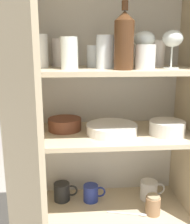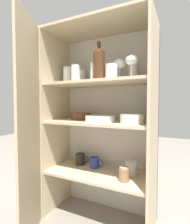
# 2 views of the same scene
# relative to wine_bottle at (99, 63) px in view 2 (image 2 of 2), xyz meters

# --- Properties ---
(cupboard_back_panel) EXTENTS (0.82, 0.02, 1.47)m
(cupboard_back_panel) POSITION_rel_wine_bottle_xyz_m (-0.05, 0.30, -0.45)
(cupboard_back_panel) COLOR silver
(cupboard_back_panel) RESTS_ON ground_plane
(cupboard_side_left) EXTENTS (0.02, 0.41, 1.47)m
(cupboard_side_left) POSITION_rel_wine_bottle_xyz_m (-0.45, 0.11, -0.45)
(cupboard_side_left) COLOR #CCB793
(cupboard_side_left) RESTS_ON ground_plane
(cupboard_side_right) EXTENTS (0.02, 0.41, 1.47)m
(cupboard_side_right) POSITION_rel_wine_bottle_xyz_m (0.35, 0.11, -0.45)
(cupboard_side_right) COLOR #CCB793
(cupboard_side_right) RESTS_ON ground_plane
(cupboard_top_panel) EXTENTS (0.82, 0.41, 0.02)m
(cupboard_top_panel) POSITION_rel_wine_bottle_xyz_m (-0.05, 0.11, 0.30)
(cupboard_top_panel) COLOR #CCB793
(cupboard_top_panel) RESTS_ON cupboard_side_left
(shelf_board_lower) EXTENTS (0.79, 0.37, 0.02)m
(shelf_board_lower) POSITION_rel_wine_bottle_xyz_m (-0.05, 0.11, -0.82)
(shelf_board_lower) COLOR beige
(shelf_board_middle) EXTENTS (0.79, 0.37, 0.02)m
(shelf_board_middle) POSITION_rel_wine_bottle_xyz_m (-0.05, 0.11, -0.42)
(shelf_board_middle) COLOR beige
(shelf_board_upper) EXTENTS (0.79, 0.37, 0.02)m
(shelf_board_upper) POSITION_rel_wine_bottle_xyz_m (-0.05, 0.11, -0.12)
(shelf_board_upper) COLOR beige
(cupboard_door) EXTENTS (0.20, 0.37, 1.47)m
(cupboard_door) POSITION_rel_wine_bottle_xyz_m (-0.37, -0.27, -0.45)
(cupboard_door) COLOR tan
(cupboard_door) RESTS_ON ground_plane
(tumbler_glass_0) EXTENTS (0.08, 0.08, 0.10)m
(tumbler_glass_0) POSITION_rel_wine_bottle_xyz_m (0.09, 0.01, -0.06)
(tumbler_glass_0) COLOR white
(tumbler_glass_0) RESTS_ON shelf_board_upper
(tumbler_glass_1) EXTENTS (0.07, 0.07, 0.13)m
(tumbler_glass_1) POSITION_rel_wine_bottle_xyz_m (-0.21, 0.04, -0.05)
(tumbler_glass_1) COLOR white
(tumbler_glass_1) RESTS_ON shelf_board_upper
(tumbler_glass_2) EXTENTS (0.08, 0.08, 0.12)m
(tumbler_glass_2) POSITION_rel_wine_bottle_xyz_m (0.19, 0.18, -0.05)
(tumbler_glass_2) COLOR silver
(tumbler_glass_2) RESTS_ON shelf_board_upper
(tumbler_glass_3) EXTENTS (0.08, 0.08, 0.14)m
(tumbler_glass_3) POSITION_rel_wine_bottle_xyz_m (-0.06, 0.07, -0.05)
(tumbler_glass_3) COLOR white
(tumbler_glass_3) RESTS_ON shelf_board_upper
(tumbler_glass_4) EXTENTS (0.08, 0.08, 0.14)m
(tumbler_glass_4) POSITION_rel_wine_bottle_xyz_m (-0.35, 0.13, -0.04)
(tumbler_glass_4) COLOR white
(tumbler_glass_4) RESTS_ON shelf_board_upper
(tumbler_glass_5) EXTENTS (0.08, 0.08, 0.10)m
(tumbler_glass_5) POSITION_rel_wine_bottle_xyz_m (-0.10, 0.16, -0.07)
(tumbler_glass_5) COLOR white
(tumbler_glass_5) RESTS_ON shelf_board_upper
(tumbler_glass_6) EXTENTS (0.07, 0.07, 0.13)m
(tumbler_glass_6) POSITION_rel_wine_bottle_xyz_m (-0.26, 0.22, -0.05)
(tumbler_glass_6) COLOR silver
(tumbler_glass_6) RESTS_ON shelf_board_upper
(wine_glass_0) EXTENTS (0.09, 0.09, 0.16)m
(wine_glass_0) POSITION_rel_wine_bottle_xyz_m (0.11, 0.11, 0.00)
(wine_glass_0) COLOR white
(wine_glass_0) RESTS_ON shelf_board_upper
(wine_glass_1) EXTENTS (0.09, 0.09, 0.16)m
(wine_glass_1) POSITION_rel_wine_bottle_xyz_m (0.21, 0.05, 0.00)
(wine_glass_1) COLOR white
(wine_glass_1) RESTS_ON shelf_board_upper
(wine_bottle) EXTENTS (0.08, 0.08, 0.26)m
(wine_bottle) POSITION_rel_wine_bottle_xyz_m (0.00, 0.00, 0.00)
(wine_bottle) COLOR #4C2D19
(wine_bottle) RESTS_ON shelf_board_upper
(plate_stack_white) EXTENTS (0.23, 0.23, 0.04)m
(plate_stack_white) POSITION_rel_wine_bottle_xyz_m (-0.03, 0.09, -0.39)
(plate_stack_white) COLOR white
(plate_stack_white) RESTS_ON shelf_board_middle
(mixing_bowl_large) EXTENTS (0.16, 0.16, 0.06)m
(mixing_bowl_large) POSITION_rel_wine_bottle_xyz_m (-0.25, 0.17, -0.38)
(mixing_bowl_large) COLOR brown
(mixing_bowl_large) RESTS_ON shelf_board_middle
(serving_bowl_small) EXTENTS (0.16, 0.16, 0.06)m
(serving_bowl_small) POSITION_rel_wine_bottle_xyz_m (0.22, 0.06, -0.38)
(serving_bowl_small) COLOR silver
(serving_bowl_small) RESTS_ON shelf_board_middle
(coffee_mug_primary) EXTENTS (0.12, 0.08, 0.09)m
(coffee_mug_primary) POSITION_rel_wine_bottle_xyz_m (-0.27, 0.20, -0.76)
(coffee_mug_primary) COLOR black
(coffee_mug_primary) RESTS_ON shelf_board_lower
(coffee_mug_extra_1) EXTENTS (0.13, 0.09, 0.10)m
(coffee_mug_extra_1) POSITION_rel_wine_bottle_xyz_m (0.19, 0.17, -0.76)
(coffee_mug_extra_1) COLOR white
(coffee_mug_extra_1) RESTS_ON shelf_board_lower
(coffee_mug_extra_2) EXTENTS (0.12, 0.08, 0.09)m
(coffee_mug_extra_2) POSITION_rel_wine_bottle_xyz_m (-0.12, 0.18, -0.76)
(coffee_mug_extra_2) COLOR #283893
(coffee_mug_extra_2) RESTS_ON shelf_board_lower
(storage_jar) EXTENTS (0.07, 0.07, 0.10)m
(storage_jar) POSITION_rel_wine_bottle_xyz_m (0.17, 0.04, -0.76)
(storage_jar) COLOR #99704C
(storage_jar) RESTS_ON shelf_board_lower
(serving_spoon) EXTENTS (0.19, 0.06, 0.01)m
(serving_spoon) POSITION_rel_wine_bottle_xyz_m (0.06, 0.04, -0.80)
(serving_spoon) COLOR silver
(serving_spoon) RESTS_ON shelf_board_lower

